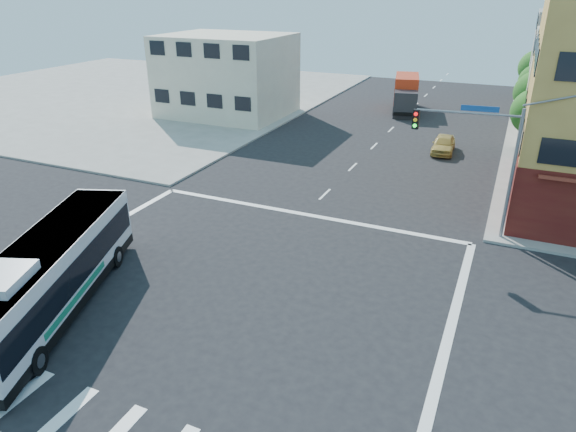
% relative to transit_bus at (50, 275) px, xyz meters
% --- Properties ---
extents(ground, '(120.00, 120.00, 0.00)m').
position_rel_transit_bus_xyz_m(ground, '(5.71, 3.80, -1.70)').
color(ground, black).
rests_on(ground, ground).
extents(sidewalk_nw, '(50.00, 50.00, 0.15)m').
position_rel_transit_bus_xyz_m(sidewalk_nw, '(-29.29, 38.80, -1.62)').
color(sidewalk_nw, gray).
rests_on(sidewalk_nw, ground).
extents(building_west, '(12.06, 10.06, 8.00)m').
position_rel_transit_bus_xyz_m(building_west, '(-11.31, 33.78, 2.31)').
color(building_west, beige).
rests_on(building_west, ground).
extents(signal_mast_ne, '(7.91, 1.13, 8.07)m').
position_rel_transit_bus_xyz_m(signal_mast_ne, '(14.79, 14.42, 3.28)').
color(signal_mast_ne, gray).
rests_on(signal_mast_ne, ground).
extents(street_tree_a, '(3.60, 3.60, 5.53)m').
position_rel_transit_bus_xyz_m(street_tree_a, '(17.61, 31.72, 1.89)').
color(street_tree_a, '#362313').
rests_on(street_tree_a, ground).
extents(street_tree_b, '(3.80, 3.80, 5.79)m').
position_rel_transit_bus_xyz_m(street_tree_b, '(17.61, 39.72, 2.05)').
color(street_tree_b, '#362313').
rests_on(street_tree_b, ground).
extents(street_tree_c, '(3.40, 3.40, 5.29)m').
position_rel_transit_bus_xyz_m(street_tree_c, '(17.61, 47.72, 1.76)').
color(street_tree_c, '#362313').
rests_on(street_tree_c, ground).
extents(street_tree_d, '(4.00, 4.00, 6.03)m').
position_rel_transit_bus_xyz_m(street_tree_d, '(17.61, 55.72, 2.18)').
color(street_tree_d, '#362313').
rests_on(street_tree_d, ground).
extents(transit_bus, '(6.45, 11.87, 3.48)m').
position_rel_transit_bus_xyz_m(transit_bus, '(0.00, 0.00, 0.00)').
color(transit_bus, black).
rests_on(transit_bus, ground).
extents(box_truck, '(3.88, 8.30, 3.60)m').
position_rel_transit_bus_xyz_m(box_truck, '(5.14, 43.14, 0.05)').
color(box_truck, '#27282D').
rests_on(box_truck, ground).
extents(parked_car, '(1.86, 4.22, 1.41)m').
position_rel_transit_bus_xyz_m(parked_car, '(11.28, 29.28, -0.99)').
color(parked_car, gold).
rests_on(parked_car, ground).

